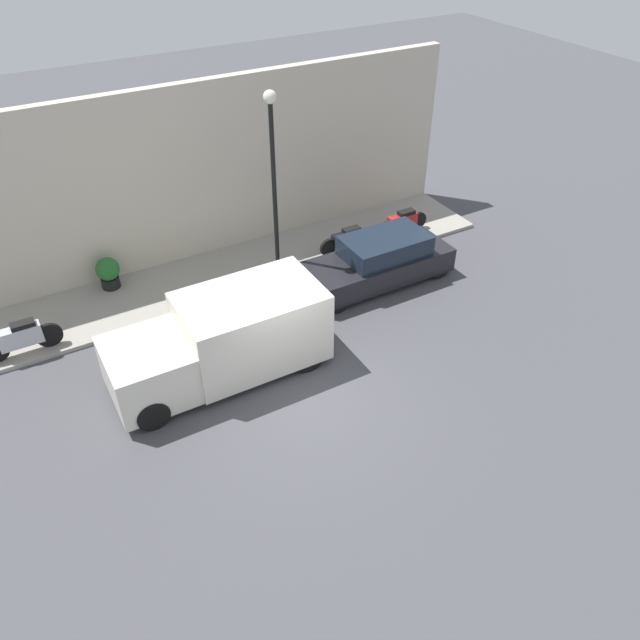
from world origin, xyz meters
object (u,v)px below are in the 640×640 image
parked_car (379,261)px  motorcycle_red (402,222)px  streetlamp (273,167)px  potted_plant (108,272)px  scooter_silver (21,338)px  delivery_van (222,339)px  motorcycle_black (348,239)px

parked_car → motorcycle_red: (1.79, -2.10, -0.15)m
streetlamp → potted_plant: (1.96, 4.26, -2.92)m
scooter_silver → streetlamp: size_ratio=0.35×
parked_car → streetlamp: size_ratio=0.81×
delivery_van → potted_plant: size_ratio=5.46×
delivery_van → parked_car: bearing=-74.6°
delivery_van → potted_plant: delivery_van is taller
streetlamp → potted_plant: 5.53m
motorcycle_red → scooter_silver: bearing=91.6°
delivery_van → scooter_silver: (2.94, 4.00, -0.42)m
motorcycle_black → scooter_silver: bearing=91.8°
motorcycle_black → potted_plant: size_ratio=2.05×
scooter_silver → motorcycle_black: bearing=-88.2°
potted_plant → parked_car: bearing=-116.0°
parked_car → motorcycle_red: size_ratio=2.31×
motorcycle_red → parked_car: bearing=130.5°
parked_car → motorcycle_black: parked_car is taller
parked_car → scooter_silver: bearing=81.1°
parked_car → streetlamp: streetlamp is taller
delivery_van → scooter_silver: 4.98m
scooter_silver → streetlamp: bearing=-91.0°
streetlamp → potted_plant: bearing=65.3°
scooter_silver → motorcycle_red: scooter_silver is taller
parked_car → streetlamp: 4.03m
scooter_silver → streetlamp: (-0.12, -6.83, 2.93)m
delivery_van → motorcycle_red: bearing=-66.3°
delivery_van → motorcycle_red: delivery_van is taller
delivery_van → streetlamp: 4.72m
delivery_van → motorcycle_black: 6.31m
motorcycle_black → potted_plant: 7.00m
motorcycle_black → potted_plant: potted_plant is taller
parked_car → delivery_van: size_ratio=0.86×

